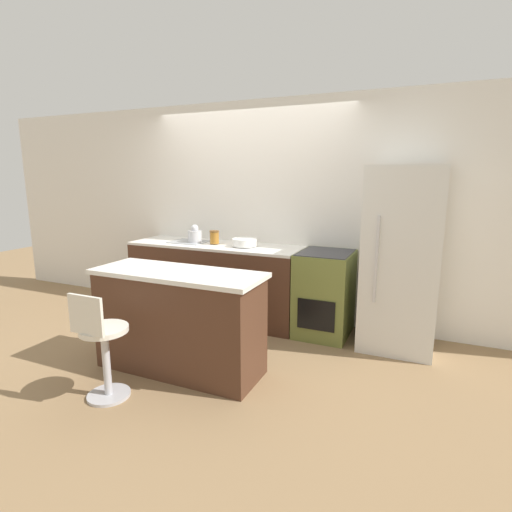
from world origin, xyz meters
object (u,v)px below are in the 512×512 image
Objects in this scene: kettle at (195,235)px; mixing_bowl at (244,242)px; refrigerator at (401,259)px; stool_chair at (102,347)px; oven_range at (324,294)px.

kettle reaches higher than mixing_bowl.
refrigerator reaches higher than stool_chair.
stool_chair is (-2.00, -1.98, -0.48)m from refrigerator.
refrigerator is at bearing -1.05° from oven_range.
kettle is (-1.64, -0.01, 0.55)m from oven_range.
oven_range is 0.89m from refrigerator.
kettle is at bearing 179.96° from refrigerator.
refrigerator is 6.41× the size of mixing_bowl.
refrigerator is 1.73m from mixing_bowl.
refrigerator is 2.07× the size of stool_chair.
oven_range is 1.05× the size of stool_chair.
kettle is 0.68m from mixing_bowl.
mixing_bowl reaches higher than oven_range.
stool_chair is at bearing -135.29° from refrigerator.
mixing_bowl is (-1.73, 0.00, 0.06)m from refrigerator.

